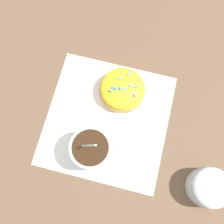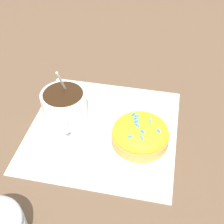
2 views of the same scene
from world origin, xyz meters
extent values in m
plane|color=brown|center=(0.00, 0.00, 0.00)|extent=(3.00, 3.00, 0.00)
cube|color=white|center=(0.00, 0.00, 0.00)|extent=(0.28, 0.28, 0.00)
cylinder|color=white|center=(0.07, -0.01, 0.03)|extent=(0.08, 0.08, 0.06)
cylinder|color=#331E0F|center=(0.07, -0.01, 0.06)|extent=(0.07, 0.07, 0.01)
torus|color=white|center=(0.06, 0.03, 0.03)|extent=(0.02, 0.04, 0.04)
ellipsoid|color=silver|center=(0.07, 0.01, 0.01)|extent=(0.02, 0.03, 0.01)
cylinder|color=silver|center=(0.08, -0.02, 0.07)|extent=(0.01, 0.06, 0.10)
cylinder|color=#D19347|center=(-0.07, 0.01, 0.01)|extent=(0.10, 0.10, 0.02)
ellipsoid|color=yellow|center=(-0.07, 0.01, 0.03)|extent=(0.09, 0.09, 0.03)
cube|color=#4C99EA|center=(-0.10, 0.02, 0.04)|extent=(0.01, 0.01, 0.00)
cube|color=#4C99EA|center=(-0.06, -0.01, 0.04)|extent=(0.01, 0.01, 0.00)
cube|color=#4C99EA|center=(-0.05, -0.01, 0.04)|extent=(0.01, 0.01, 0.00)
cube|color=#4C99EA|center=(-0.08, 0.00, 0.04)|extent=(0.00, 0.01, 0.00)
cube|color=#4C99EA|center=(-0.06, 0.02, 0.05)|extent=(0.01, 0.01, 0.00)
cube|color=#4C99EA|center=(-0.06, 0.00, 0.04)|extent=(0.01, 0.01, 0.00)
cube|color=#4C99EA|center=(-0.06, 0.01, 0.05)|extent=(0.01, 0.01, 0.00)
cube|color=#4C99EA|center=(-0.08, 0.04, 0.04)|extent=(0.01, 0.01, 0.00)
cube|color=#4C99EA|center=(-0.08, 0.03, 0.04)|extent=(0.01, 0.01, 0.00)
cube|color=#4C99EA|center=(-0.06, 0.04, 0.04)|extent=(0.01, 0.01, 0.00)
camera|label=1|loc=(0.12, 0.05, 0.55)|focal=42.00mm
camera|label=2|loc=(-0.12, 0.37, 0.41)|focal=50.00mm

